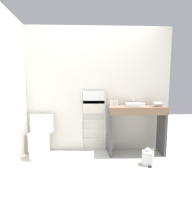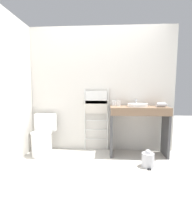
% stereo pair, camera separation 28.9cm
% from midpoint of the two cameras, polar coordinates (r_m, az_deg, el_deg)
% --- Properties ---
extents(ground_plane, '(12.00, 12.00, 0.00)m').
position_cam_midpoint_polar(ground_plane, '(2.51, -2.58, -21.21)').
color(ground_plane, beige).
extents(wall_back, '(2.89, 0.12, 2.38)m').
position_cam_midpoint_polar(wall_back, '(3.47, -2.51, 7.18)').
color(wall_back, silver).
rests_on(wall_back, ground_plane).
extents(wall_side, '(0.12, 1.80, 2.38)m').
position_cam_midpoint_polar(wall_side, '(3.14, -28.96, 6.25)').
color(wall_side, silver).
rests_on(wall_side, ground_plane).
extents(toilet, '(0.39, 0.50, 0.75)m').
position_cam_midpoint_polar(toilet, '(3.36, -20.25, -8.46)').
color(toilet, white).
rests_on(toilet, ground_plane).
extents(towel_radiator, '(0.48, 0.06, 1.22)m').
position_cam_midpoint_polar(towel_radiator, '(3.37, -3.21, 1.90)').
color(towel_radiator, white).
rests_on(towel_radiator, ground_plane).
extents(vanity_counter, '(1.02, 0.47, 0.90)m').
position_cam_midpoint_polar(vanity_counter, '(3.28, 10.55, -3.14)').
color(vanity_counter, '#84664C').
rests_on(vanity_counter, ground_plane).
extents(sink_basin, '(0.36, 0.36, 0.06)m').
position_cam_midpoint_polar(sink_basin, '(3.26, 10.16, 2.40)').
color(sink_basin, white).
rests_on(sink_basin, vanity_counter).
extents(faucet, '(0.02, 0.10, 0.13)m').
position_cam_midpoint_polar(faucet, '(3.42, 9.58, 3.52)').
color(faucet, silver).
rests_on(faucet, vanity_counter).
extents(cup_near_wall, '(0.07, 0.07, 0.10)m').
position_cam_midpoint_polar(cup_near_wall, '(3.33, 2.66, 2.95)').
color(cup_near_wall, white).
rests_on(cup_near_wall, vanity_counter).
extents(cup_near_edge, '(0.07, 0.07, 0.10)m').
position_cam_midpoint_polar(cup_near_edge, '(3.28, 4.13, 2.89)').
color(cup_near_edge, white).
rests_on(cup_near_edge, vanity_counter).
extents(hair_dryer, '(0.19, 0.16, 0.08)m').
position_cam_midpoint_polar(hair_dryer, '(3.31, 17.20, 2.43)').
color(hair_dryer, '#B7B7BC').
rests_on(hair_dryer, vanity_counter).
extents(trash_bin, '(0.19, 0.23, 0.28)m').
position_cam_midpoint_polar(trash_bin, '(2.97, 13.82, -14.26)').
color(trash_bin, silver).
rests_on(trash_bin, ground_plane).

